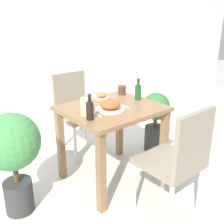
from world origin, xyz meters
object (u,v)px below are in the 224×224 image
Objects in this scene: food_plate at (110,106)px; sauce_bottle at (138,91)px; drink_cup at (122,90)px; condiment_bottle at (90,110)px; chair_far at (75,108)px; potted_plant_left at (12,150)px; chair_near at (178,158)px; juice_glass at (85,107)px; potted_plant_right at (155,118)px; side_plate at (102,96)px.

food_plate is 1.23× the size of sauce_bottle.
condiment_bottle is (-0.66, -0.38, 0.04)m from drink_cup.
potted_plant_left is at bearing -146.76° from chair_far.
condiment_bottle is at bearing -150.41° from drink_cup.
chair_far is at bearing -90.79° from chair_near.
chair_far is 0.98m from condiment_bottle.
condiment_bottle is at bearing -58.10° from chair_near.
juice_glass is at bearing 74.11° from condiment_bottle.
sauce_bottle and condiment_bottle have the same top height.
potted_plant_left reaches higher than food_plate.
juice_glass is 0.63m from sauce_bottle.
sauce_bottle is at bearing -90.65° from drink_cup.
chair_near is 0.72m from food_plate.
chair_far is 0.92m from potted_plant_right.
side_plate is at bearing 9.34° from potted_plant_left.
side_plate is at bearing 37.24° from juice_glass.
chair_far is (0.02, 1.44, 0.00)m from chair_near.
food_plate is at bearing -7.13° from juice_glass.
food_plate is 1.23× the size of condiment_bottle.
potted_plant_right is at bearing 15.58° from sauce_bottle.
side_plate is 1.67× the size of drink_cup.
side_plate is 1.04× the size of juice_glass.
chair_far is 4.32× the size of sauce_bottle.
food_plate is 0.24m from juice_glass.
sauce_bottle is at bearing -68.59° from chair_far.
potted_plant_right is (1.61, 0.01, -0.14)m from potted_plant_left.
food_plate is 0.50m from drink_cup.
condiment_bottle is at bearing -105.89° from juice_glass.
drink_cup is at bearing -59.36° from chair_far.
juice_glass is (-0.33, 0.69, 0.29)m from chair_near.
side_plate is 0.72× the size of condiment_bottle.
chair_far is 1.30× the size of potted_plant_right.
drink_cup reaches higher than side_plate.
potted_plant_left is at bearing 175.15° from sauce_bottle.
side_plate is 0.18× the size of potted_plant_left.
potted_plant_left is at bearing 155.71° from condiment_bottle.
condiment_bottle is (-0.36, 0.59, 0.30)m from chair_near.
drink_cup is 0.62× the size of juice_glass.
food_plate is 0.37× the size of potted_plant_right.
side_plate is 0.36m from sauce_bottle.
juice_glass reaches higher than drink_cup.
sauce_bottle reaches higher than side_plate.
side_plate is 0.49m from juice_glass.
sauce_bottle reaches higher than juice_glass.
drink_cup is 0.77m from condiment_bottle.
chair_near is 0.82m from juice_glass.
juice_glass is (-0.63, -0.27, 0.03)m from drink_cup.
chair_near is at bearing -112.26° from sauce_bottle.
potted_plant_left is (-0.96, -0.16, -0.21)m from side_plate.
potted_plant_right is (0.41, 0.11, -0.41)m from sauce_bottle.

